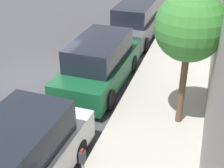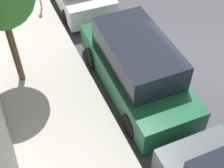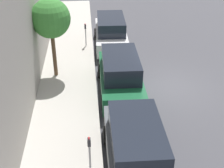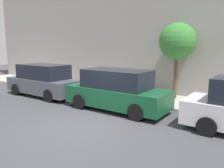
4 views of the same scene
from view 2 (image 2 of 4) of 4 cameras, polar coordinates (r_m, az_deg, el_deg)
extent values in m
plane|color=#424247|center=(11.18, 14.63, 3.54)|extent=(60.00, 60.00, 0.00)
cube|color=#B2ADA3|center=(9.56, -10.28, -4.14)|extent=(2.87, 32.00, 0.15)
cylinder|color=black|center=(13.08, -0.48, 13.95)|extent=(0.22, 0.65, 0.65)
cylinder|color=black|center=(12.60, -8.19, 12.05)|extent=(0.22, 0.65, 0.65)
cube|color=#14512D|center=(9.62, 4.33, 2.02)|extent=(1.99, 4.94, 0.84)
cube|color=black|center=(9.05, 4.63, 5.82)|extent=(1.73, 3.13, 0.84)
cylinder|color=black|center=(9.35, 13.38, -3.69)|extent=(0.22, 0.72, 0.72)
cylinder|color=black|center=(8.67, 3.40, -7.46)|extent=(0.22, 0.72, 0.72)
cylinder|color=black|center=(11.12, 4.90, 7.30)|extent=(0.22, 0.72, 0.72)
cylinder|color=black|center=(10.56, -3.85, 4.85)|extent=(0.22, 0.72, 0.72)
cylinder|color=brown|center=(9.71, -17.58, 6.34)|extent=(0.20, 0.20, 2.54)
camera|label=1|loc=(16.07, -31.07, 36.40)|focal=50.00mm
camera|label=3|loc=(7.37, 134.16, -30.07)|focal=50.00mm
camera|label=4|loc=(17.01, 24.49, 27.94)|focal=35.00mm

